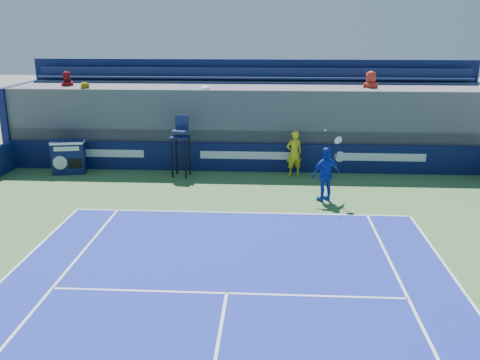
# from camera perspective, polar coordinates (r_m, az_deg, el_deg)

# --- Properties ---
(ball_person) EXTENTS (0.78, 0.64, 1.85)m
(ball_person) POSITION_cam_1_polar(r_m,az_deg,el_deg) (21.80, 5.79, 2.86)
(ball_person) COLOR yellow
(ball_person) RESTS_ON apron
(back_hoarding) EXTENTS (20.40, 0.21, 1.20)m
(back_hoarding) POSITION_cam_1_polar(r_m,az_deg,el_deg) (22.40, 0.87, 2.42)
(back_hoarding) COLOR #0B1341
(back_hoarding) RESTS_ON ground
(match_clock) EXTENTS (1.44, 0.96, 1.40)m
(match_clock) POSITION_cam_1_polar(r_m,az_deg,el_deg) (23.19, -17.81, 2.47)
(match_clock) COLOR #0E1647
(match_clock) RESTS_ON ground
(umpire_chair) EXTENTS (0.80, 0.80, 2.48)m
(umpire_chair) POSITION_cam_1_polar(r_m,az_deg,el_deg) (21.62, -6.35, 4.33)
(umpire_chair) COLOR black
(umpire_chair) RESTS_ON ground
(tennis_player) EXTENTS (1.21, 0.95, 2.57)m
(tennis_player) POSITION_cam_1_polar(r_m,az_deg,el_deg) (18.72, 9.15, 0.60)
(tennis_player) COLOR #1533AE
(tennis_player) RESTS_ON apron
(stadium_seating) EXTENTS (21.00, 4.05, 4.40)m
(stadium_seating) POSITION_cam_1_polar(r_m,az_deg,el_deg) (24.15, 1.02, 6.44)
(stadium_seating) COLOR #4C4C51
(stadium_seating) RESTS_ON ground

